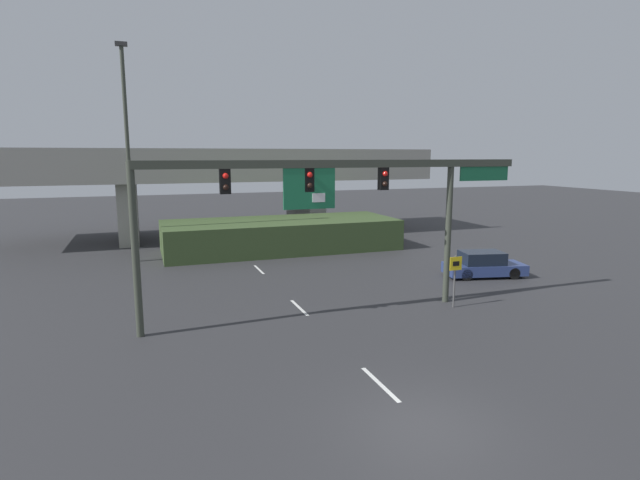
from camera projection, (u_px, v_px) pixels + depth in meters
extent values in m
plane|color=#2D2D30|center=(423.00, 425.00, 12.55)|extent=(160.00, 160.00, 0.00)
cube|color=silver|center=(380.00, 384.00, 14.79)|extent=(0.14, 2.40, 0.01)
cube|color=silver|center=(299.00, 308.00, 22.21)|extent=(0.14, 2.40, 0.01)
cube|color=silver|center=(259.00, 269.00, 29.63)|extent=(0.14, 2.40, 0.01)
cube|color=silver|center=(235.00, 247.00, 37.04)|extent=(0.14, 2.40, 0.01)
cylinder|color=#383D33|center=(135.00, 251.00, 18.16)|extent=(0.28, 0.28, 6.52)
cylinder|color=#383D33|center=(448.00, 232.00, 22.62)|extent=(0.28, 0.28, 6.52)
cube|color=#383D33|center=(345.00, 164.00, 20.40)|extent=(16.53, 0.32, 0.32)
cube|color=black|center=(225.00, 181.00, 18.86)|extent=(0.40, 0.28, 0.95)
sphere|color=red|center=(226.00, 176.00, 18.67)|extent=(0.22, 0.22, 0.22)
sphere|color=black|center=(226.00, 187.00, 18.74)|extent=(0.22, 0.22, 0.22)
cube|color=black|center=(309.00, 180.00, 19.98)|extent=(0.40, 0.28, 0.95)
sphere|color=red|center=(310.00, 175.00, 19.78)|extent=(0.22, 0.22, 0.22)
sphere|color=black|center=(310.00, 186.00, 19.85)|extent=(0.22, 0.22, 0.22)
cube|color=black|center=(383.00, 179.00, 21.09)|extent=(0.40, 0.28, 0.95)
sphere|color=red|center=(385.00, 174.00, 20.89)|extent=(0.22, 0.22, 0.22)
sphere|color=black|center=(385.00, 184.00, 20.96)|extent=(0.22, 0.22, 0.22)
cube|color=#196B42|center=(309.00, 189.00, 19.94)|extent=(2.17, 0.08, 1.63)
cube|color=white|center=(319.00, 198.00, 20.08)|extent=(0.54, 0.03, 0.36)
cube|color=#196B42|center=(484.00, 174.00, 22.71)|extent=(2.58, 0.07, 0.64)
cylinder|color=#4C4C4C|center=(454.00, 282.00, 22.08)|extent=(0.08, 0.08, 2.35)
cube|color=yellow|center=(456.00, 264.00, 21.90)|extent=(0.60, 0.03, 0.60)
cube|color=black|center=(456.00, 264.00, 21.88)|extent=(0.33, 0.01, 0.21)
cylinder|color=#383D33|center=(128.00, 158.00, 30.76)|extent=(0.24, 0.24, 13.12)
cube|color=#333333|center=(121.00, 44.00, 29.64)|extent=(0.70, 0.36, 0.24)
cube|color=gray|center=(221.00, 170.00, 41.43)|extent=(34.65, 8.92, 1.62)
cube|color=gray|center=(229.00, 155.00, 37.27)|extent=(34.65, 0.40, 0.90)
cube|color=gray|center=(128.00, 211.00, 39.51)|extent=(1.40, 7.14, 4.69)
cube|color=gray|center=(305.00, 205.00, 44.42)|extent=(1.40, 7.14, 4.69)
cube|color=#384C28|center=(281.00, 235.00, 35.75)|extent=(16.43, 6.27, 2.14)
cube|color=navy|center=(484.00, 269.00, 27.85)|extent=(4.65, 2.70, 0.58)
cube|color=black|center=(482.00, 258.00, 27.73)|extent=(2.57, 2.05, 0.68)
cylinder|color=black|center=(501.00, 267.00, 28.79)|extent=(0.67, 0.36, 0.64)
cylinder|color=black|center=(514.00, 273.00, 27.28)|extent=(0.67, 0.36, 0.64)
cylinder|color=black|center=(456.00, 268.00, 28.47)|extent=(0.67, 0.36, 0.64)
cylinder|color=black|center=(467.00, 275.00, 26.96)|extent=(0.67, 0.36, 0.64)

